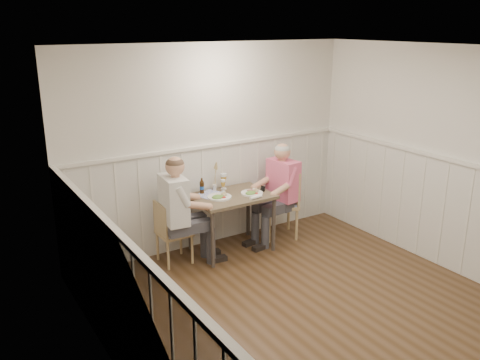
{
  "coord_description": "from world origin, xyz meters",
  "views": [
    {
      "loc": [
        -3.05,
        -3.32,
        2.82
      ],
      "look_at": [
        0.06,
        1.64,
        1.0
      ],
      "focal_mm": 38.0,
      "sensor_mm": 36.0,
      "label": 1
    }
  ],
  "objects_px": {
    "chair_left": "(170,230)",
    "dining_table": "(232,202)",
    "chair_right": "(284,200)",
    "man_in_pink": "(280,199)",
    "beer_bottle": "(202,187)",
    "diner_cream": "(178,221)",
    "grass_vase": "(214,177)"
  },
  "relations": [
    {
      "from": "chair_right",
      "to": "beer_bottle",
      "type": "height_order",
      "value": "beer_bottle"
    },
    {
      "from": "chair_right",
      "to": "diner_cream",
      "type": "bearing_deg",
      "value": -177.31
    },
    {
      "from": "chair_left",
      "to": "dining_table",
      "type": "bearing_deg",
      "value": -5.38
    },
    {
      "from": "dining_table",
      "to": "grass_vase",
      "type": "xyz_separation_m",
      "value": [
        -0.1,
        0.26,
        0.28
      ]
    },
    {
      "from": "beer_bottle",
      "to": "chair_right",
      "type": "bearing_deg",
      "value": -11.01
    },
    {
      "from": "chair_right",
      "to": "man_in_pink",
      "type": "bearing_deg",
      "value": -150.18
    },
    {
      "from": "man_in_pink",
      "to": "beer_bottle",
      "type": "bearing_deg",
      "value": 164.95
    },
    {
      "from": "chair_right",
      "to": "beer_bottle",
      "type": "distance_m",
      "value": 1.2
    },
    {
      "from": "dining_table",
      "to": "grass_vase",
      "type": "height_order",
      "value": "grass_vase"
    },
    {
      "from": "chair_right",
      "to": "man_in_pink",
      "type": "relative_size",
      "value": 0.7
    },
    {
      "from": "dining_table",
      "to": "man_in_pink",
      "type": "bearing_deg",
      "value": -2.62
    },
    {
      "from": "dining_table",
      "to": "chair_right",
      "type": "relative_size",
      "value": 1.05
    },
    {
      "from": "chair_right",
      "to": "grass_vase",
      "type": "xyz_separation_m",
      "value": [
        -0.94,
        0.24,
        0.42
      ]
    },
    {
      "from": "chair_left",
      "to": "diner_cream",
      "type": "xyz_separation_m",
      "value": [
        0.05,
        -0.13,
        0.16
      ]
    },
    {
      "from": "chair_left",
      "to": "beer_bottle",
      "type": "xyz_separation_m",
      "value": [
        0.53,
        0.17,
        0.42
      ]
    },
    {
      "from": "dining_table",
      "to": "chair_left",
      "type": "height_order",
      "value": "chair_left"
    },
    {
      "from": "chair_right",
      "to": "dining_table",
      "type": "bearing_deg",
      "value": -178.41
    },
    {
      "from": "dining_table",
      "to": "chair_left",
      "type": "bearing_deg",
      "value": 174.62
    },
    {
      "from": "diner_cream",
      "to": "beer_bottle",
      "type": "xyz_separation_m",
      "value": [
        0.48,
        0.3,
        0.26
      ]
    },
    {
      "from": "grass_vase",
      "to": "dining_table",
      "type": "bearing_deg",
      "value": -69.48
    },
    {
      "from": "chair_right",
      "to": "diner_cream",
      "type": "distance_m",
      "value": 1.62
    },
    {
      "from": "dining_table",
      "to": "grass_vase",
      "type": "relative_size",
      "value": 2.47
    },
    {
      "from": "dining_table",
      "to": "diner_cream",
      "type": "bearing_deg",
      "value": -176.11
    },
    {
      "from": "man_in_pink",
      "to": "beer_bottle",
      "type": "height_order",
      "value": "man_in_pink"
    },
    {
      "from": "diner_cream",
      "to": "beer_bottle",
      "type": "height_order",
      "value": "diner_cream"
    },
    {
      "from": "chair_left",
      "to": "diner_cream",
      "type": "relative_size",
      "value": 0.56
    },
    {
      "from": "chair_left",
      "to": "chair_right",
      "type": "bearing_deg",
      "value": -1.86
    },
    {
      "from": "chair_left",
      "to": "grass_vase",
      "type": "bearing_deg",
      "value": 14.24
    },
    {
      "from": "dining_table",
      "to": "man_in_pink",
      "type": "distance_m",
      "value": 0.75
    },
    {
      "from": "dining_table",
      "to": "diner_cream",
      "type": "distance_m",
      "value": 0.78
    },
    {
      "from": "chair_right",
      "to": "chair_left",
      "type": "distance_m",
      "value": 1.66
    },
    {
      "from": "dining_table",
      "to": "diner_cream",
      "type": "relative_size",
      "value": 0.71
    }
  ]
}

